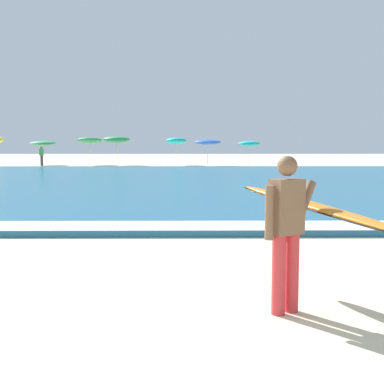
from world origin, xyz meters
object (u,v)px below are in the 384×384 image
at_px(beach_umbrella_6, 249,144).
at_px(beach_umbrella_5, 208,142).
at_px(surfer_with_board, 303,219).
at_px(beach_umbrella_1, 43,143).
at_px(beachgoer_near_row_left, 41,155).
at_px(beach_umbrella_2, 90,140).
at_px(beach_umbrella_3, 117,140).
at_px(beach_umbrella_4, 176,141).

bearing_deg(beach_umbrella_6, beach_umbrella_5, 154.22).
height_order(surfer_with_board, beach_umbrella_5, beach_umbrella_5).
bearing_deg(beach_umbrella_5, beach_umbrella_6, -25.78).
xyz_separation_m(beach_umbrella_1, beachgoer_near_row_left, (0.36, -1.73, -0.98)).
xyz_separation_m(beach_umbrella_1, beach_umbrella_2, (3.94, 0.02, 0.25)).
bearing_deg(beach_umbrella_5, beach_umbrella_3, 174.36).
bearing_deg(surfer_with_board, beach_umbrella_3, 100.84).
xyz_separation_m(beach_umbrella_3, beach_umbrella_5, (7.59, -0.75, -0.22)).
height_order(beach_umbrella_1, beach_umbrella_5, beach_umbrella_5).
relative_size(beach_umbrella_1, beach_umbrella_4, 0.92).
bearing_deg(beach_umbrella_6, beach_umbrella_1, 171.32).
xyz_separation_m(beach_umbrella_4, beachgoer_near_row_left, (-10.87, -1.50, -1.18)).
xyz_separation_m(beach_umbrella_4, beach_umbrella_5, (2.61, -0.81, -0.11)).
xyz_separation_m(beach_umbrella_1, beach_umbrella_3, (6.26, -0.29, 0.31)).
relative_size(beach_umbrella_2, beach_umbrella_3, 0.98).
bearing_deg(surfer_with_board, beach_umbrella_5, 89.39).
height_order(beach_umbrella_5, beach_umbrella_6, beach_umbrella_5).
distance_m(beach_umbrella_5, beachgoer_near_row_left, 13.54).
bearing_deg(beach_umbrella_1, beachgoer_near_row_left, -78.15).
height_order(surfer_with_board, beachgoer_near_row_left, surfer_with_board).
relative_size(beach_umbrella_4, beach_umbrella_5, 1.08).
distance_m(beach_umbrella_2, beach_umbrella_6, 13.41).
distance_m(surfer_with_board, beach_umbrella_4, 37.72).
bearing_deg(beach_umbrella_4, beach_umbrella_2, 178.00).
relative_size(beach_umbrella_4, beach_umbrella_6, 1.16).
bearing_deg(beach_umbrella_4, surfer_with_board, -86.62).
xyz_separation_m(surfer_with_board, beach_umbrella_6, (3.63, 35.26, 0.76)).
height_order(beach_umbrella_2, beach_umbrella_4, beach_umbrella_2).
relative_size(beach_umbrella_2, beachgoer_near_row_left, 1.51).
height_order(beach_umbrella_2, beach_umbrella_6, beach_umbrella_2).
relative_size(beach_umbrella_6, beachgoer_near_row_left, 1.28).
bearing_deg(beachgoer_near_row_left, beach_umbrella_1, 101.85).
bearing_deg(beach_umbrella_4, beach_umbrella_1, 178.82).
relative_size(beach_umbrella_1, beach_umbrella_5, 0.99).
xyz_separation_m(beach_umbrella_1, beach_umbrella_6, (17.08, -2.61, -0.03)).
xyz_separation_m(beach_umbrella_5, beach_umbrella_6, (3.24, -1.57, -0.12)).
distance_m(beach_umbrella_2, beach_umbrella_4, 7.30).
bearing_deg(beach_umbrella_1, surfer_with_board, -70.45).
height_order(beach_umbrella_4, beachgoer_near_row_left, beach_umbrella_4).
height_order(surfer_with_board, beach_umbrella_3, beach_umbrella_3).
bearing_deg(beach_umbrella_1, beach_umbrella_5, -4.31).
bearing_deg(beach_umbrella_5, beach_umbrella_4, 162.73).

